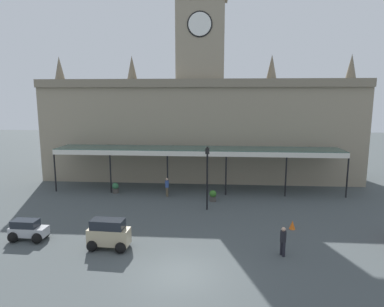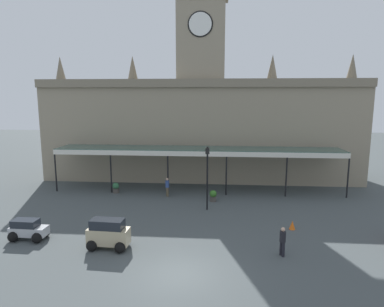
# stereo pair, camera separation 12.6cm
# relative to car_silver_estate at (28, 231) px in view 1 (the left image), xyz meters

# --- Properties ---
(ground_plane) EXTENTS (140.00, 140.00, 0.00)m
(ground_plane) POSITION_rel_car_silver_estate_xyz_m (9.81, -3.48, -0.56)
(ground_plane) COLOR #464D4E
(station_building) EXTENTS (32.86, 7.01, 19.87)m
(station_building) POSITION_rel_car_silver_estate_xyz_m (9.81, 17.52, 5.60)
(station_building) COLOR gray
(station_building) RESTS_ON ground
(entrance_canopy) EXTENTS (26.50, 3.26, 4.04)m
(entrance_canopy) POSITION_rel_car_silver_estate_xyz_m (9.81, 11.78, 3.32)
(entrance_canopy) COLOR #38564C
(entrance_canopy) RESTS_ON ground
(car_silver_estate) EXTENTS (2.27, 1.58, 1.27)m
(car_silver_estate) POSITION_rel_car_silver_estate_xyz_m (0.00, 0.00, 0.00)
(car_silver_estate) COLOR #B2B5BA
(car_silver_estate) RESTS_ON ground
(car_beige_van) EXTENTS (2.45, 1.68, 1.77)m
(car_beige_van) POSITION_rel_car_silver_estate_xyz_m (5.38, -0.84, 0.24)
(car_beige_van) COLOR tan
(car_beige_van) RESTS_ON ground
(pedestrian_near_entrance) EXTENTS (0.34, 0.37, 1.67)m
(pedestrian_near_entrance) POSITION_rel_car_silver_estate_xyz_m (7.24, 9.73, 0.34)
(pedestrian_near_entrance) COLOR brown
(pedestrian_near_entrance) RESTS_ON ground
(pedestrian_beside_cars) EXTENTS (0.34, 0.37, 1.67)m
(pedestrian_beside_cars) POSITION_rel_car_silver_estate_xyz_m (15.33, -1.00, 0.34)
(pedestrian_beside_cars) COLOR black
(pedestrian_beside_cars) RESTS_ON ground
(victorian_lamppost) EXTENTS (0.30, 0.30, 5.03)m
(victorian_lamppost) POSITION_rel_car_silver_estate_xyz_m (10.89, 6.40, 2.55)
(victorian_lamppost) COLOR black
(victorian_lamppost) RESTS_ON ground
(traffic_cone) EXTENTS (0.40, 0.40, 0.59)m
(traffic_cone) POSITION_rel_car_silver_estate_xyz_m (16.72, 2.90, -0.27)
(traffic_cone) COLOR orange
(traffic_cone) RESTS_ON ground
(planter_near_kerb) EXTENTS (0.60, 0.60, 0.96)m
(planter_near_kerb) POSITION_rel_car_silver_estate_xyz_m (2.34, 10.42, -0.07)
(planter_near_kerb) COLOR #47423D
(planter_near_kerb) RESTS_ON ground
(planter_by_canopy) EXTENTS (0.60, 0.60, 0.96)m
(planter_by_canopy) POSITION_rel_car_silver_estate_xyz_m (11.32, 8.59, -0.07)
(planter_by_canopy) COLOR #47423D
(planter_by_canopy) RESTS_ON ground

